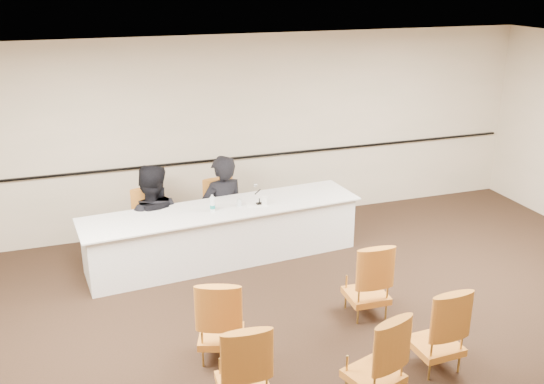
{
  "coord_description": "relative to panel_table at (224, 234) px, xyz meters",
  "views": [
    {
      "loc": [
        -2.38,
        -4.87,
        3.86
      ],
      "look_at": [
        0.17,
        2.6,
        0.98
      ],
      "focal_mm": 40.0,
      "sensor_mm": 36.0,
      "label": 1
    }
  ],
  "objects": [
    {
      "name": "aud_chair_front_left",
      "position": [
        -0.61,
        -2.25,
        0.08
      ],
      "size": [
        0.64,
        0.64,
        0.95
      ],
      "primitive_type": null,
      "rotation": [
        0.0,
        0.0,
        -0.34
      ],
      "color": "orange",
      "rests_on": "ground"
    },
    {
      "name": "panelist_second_chair",
      "position": [
        -0.93,
        0.5,
        0.08
      ],
      "size": [
        0.54,
        0.54,
        0.95
      ],
      "primitive_type": null,
      "rotation": [
        0.0,
        0.0,
        0.09
      ],
      "color": "orange",
      "rests_on": "ground"
    },
    {
      "name": "microphone",
      "position": [
        0.52,
        -0.03,
        0.53
      ],
      "size": [
        0.11,
        0.2,
        0.27
      ],
      "primitive_type": null,
      "rotation": [
        0.0,
        0.0,
        0.07
      ],
      "color": "black",
      "rests_on": "panel_table"
    },
    {
      "name": "panelist_main_chair",
      "position": [
        0.14,
        0.59,
        0.08
      ],
      "size": [
        0.54,
        0.54,
        0.95
      ],
      "primitive_type": null,
      "rotation": [
        0.0,
        0.0,
        0.09
      ],
      "color": "orange",
      "rests_on": "ground"
    },
    {
      "name": "floor",
      "position": [
        0.5,
        -2.73,
        -0.39
      ],
      "size": [
        10.0,
        10.0,
        0.0
      ],
      "primitive_type": "plane",
      "color": "black",
      "rests_on": "ground"
    },
    {
      "name": "panel_table",
      "position": [
        0.0,
        0.0,
        0.0
      ],
      "size": [
        3.97,
        1.23,
        0.78
      ],
      "primitive_type": null,
      "rotation": [
        0.0,
        0.0,
        0.09
      ],
      "color": "silver",
      "rests_on": "ground"
    },
    {
      "name": "aud_chair_back_right",
      "position": [
        1.42,
        -3.12,
        0.08
      ],
      "size": [
        0.52,
        0.52,
        0.95
      ],
      "primitive_type": null,
      "rotation": [
        0.0,
        0.0,
        0.04
      ],
      "color": "orange",
      "rests_on": "ground"
    },
    {
      "name": "drinking_glass",
      "position": [
        0.24,
        -0.0,
        0.44
      ],
      "size": [
        0.07,
        0.07,
        0.1
      ],
      "primitive_type": "cylinder",
      "rotation": [
        0.0,
        0.0,
        0.11
      ],
      "color": "silver",
      "rests_on": "panel_table"
    },
    {
      "name": "water_bottle",
      "position": [
        -0.16,
        -0.08,
        0.51
      ],
      "size": [
        0.09,
        0.09,
        0.24
      ],
      "primitive_type": null,
      "rotation": [
        0.0,
        0.0,
        -0.2
      ],
      "color": "teal",
      "rests_on": "panel_table"
    },
    {
      "name": "wall_rail",
      "position": [
        0.5,
        1.23,
        0.71
      ],
      "size": [
        9.8,
        0.04,
        0.03
      ],
      "primitive_type": "cube",
      "color": "black",
      "rests_on": "wall_back"
    },
    {
      "name": "aud_chair_back_mid",
      "position": [
        0.59,
        -3.37,
        0.08
      ],
      "size": [
        0.63,
        0.63,
        0.95
      ],
      "primitive_type": null,
      "rotation": [
        0.0,
        0.0,
        0.31
      ],
      "color": "orange",
      "rests_on": "ground"
    },
    {
      "name": "ceiling",
      "position": [
        0.5,
        -2.73,
        2.61
      ],
      "size": [
        10.0,
        10.0,
        0.0
      ],
      "primitive_type": "plane",
      "rotation": [
        3.14,
        0.0,
        0.0
      ],
      "color": "white",
      "rests_on": "ground"
    },
    {
      "name": "aud_chair_back_left",
      "position": [
        -0.62,
        -3.09,
        0.08
      ],
      "size": [
        0.53,
        0.53,
        0.95
      ],
      "primitive_type": null,
      "rotation": [
        0.0,
        0.0,
        -0.06
      ],
      "color": "orange",
      "rests_on": "ground"
    },
    {
      "name": "papers",
      "position": [
        0.49,
        -0.03,
        0.39
      ],
      "size": [
        0.34,
        0.27,
        0.0
      ],
      "primitive_type": "cube",
      "rotation": [
        0.0,
        0.0,
        -0.19
      ],
      "color": "white",
      "rests_on": "panel_table"
    },
    {
      "name": "panelist_second",
      "position": [
        -0.93,
        0.5,
        0.0
      ],
      "size": [
        1.07,
        0.92,
        1.91
      ],
      "primitive_type": "imported",
      "rotation": [
        0.0,
        0.0,
        2.9
      ],
      "color": "black",
      "rests_on": "ground"
    },
    {
      "name": "coffee_cup",
      "position": [
        0.58,
        -0.08,
        0.46
      ],
      "size": [
        0.11,
        0.11,
        0.13
      ],
      "primitive_type": "cylinder",
      "rotation": [
        0.0,
        0.0,
        0.39
      ],
      "color": "white",
      "rests_on": "panel_table"
    },
    {
      "name": "panelist_main",
      "position": [
        0.14,
        0.59,
        0.01
      ],
      "size": [
        0.78,
        0.59,
        1.91
      ],
      "primitive_type": "imported",
      "rotation": [
        0.0,
        0.0,
        3.35
      ],
      "color": "black",
      "rests_on": "ground"
    },
    {
      "name": "aud_chair_front_right",
      "position": [
        1.23,
        -1.97,
        0.08
      ],
      "size": [
        0.52,
        0.52,
        0.95
      ],
      "primitive_type": null,
      "rotation": [
        0.0,
        0.0,
        -0.05
      ],
      "color": "orange",
      "rests_on": "ground"
    },
    {
      "name": "wall_back",
      "position": [
        0.5,
        1.27,
        1.11
      ],
      "size": [
        10.0,
        0.04,
        3.0
      ],
      "primitive_type": "cube",
      "color": "beige",
      "rests_on": "ground"
    }
  ]
}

